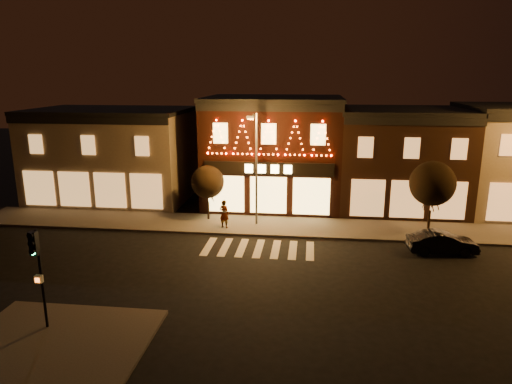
% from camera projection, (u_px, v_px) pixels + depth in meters
% --- Properties ---
extents(ground, '(120.00, 120.00, 0.00)m').
position_uv_depth(ground, '(250.00, 277.00, 23.29)').
color(ground, black).
rests_on(ground, ground).
extents(sidewalk_far, '(44.00, 4.00, 0.15)m').
position_uv_depth(sidewalk_far, '(295.00, 227.00, 30.74)').
color(sidewalk_far, '#47423D').
rests_on(sidewalk_far, ground).
extents(sidewalk_near, '(7.00, 7.00, 0.15)m').
position_uv_depth(sidewalk_near, '(46.00, 354.00, 16.80)').
color(sidewalk_near, '#47423D').
rests_on(sidewalk_near, ground).
extents(building_left, '(12.20, 8.28, 7.30)m').
position_uv_depth(building_left, '(113.00, 154.00, 37.34)').
color(building_left, '#7A6A57').
rests_on(building_left, ground).
extents(building_pulp, '(10.20, 8.34, 8.30)m').
position_uv_depth(building_pulp, '(273.00, 151.00, 35.70)').
color(building_pulp, black).
rests_on(building_pulp, ground).
extents(building_right_a, '(9.20, 8.28, 7.50)m').
position_uv_depth(building_right_a, '(399.00, 159.00, 34.73)').
color(building_right_a, '#361E12').
rests_on(building_right_a, ground).
extents(traffic_signal_near, '(0.29, 0.42, 4.10)m').
position_uv_depth(traffic_signal_near, '(37.00, 260.00, 17.64)').
color(traffic_signal_near, black).
rests_on(traffic_signal_near, sidewalk_near).
extents(streetlamp_mid, '(0.51, 1.70, 7.38)m').
position_uv_depth(streetlamp_mid, '(256.00, 161.00, 29.90)').
color(streetlamp_mid, '#59595E').
rests_on(streetlamp_mid, sidewalk_far).
extents(tree_left, '(2.26, 2.26, 3.78)m').
position_uv_depth(tree_left, '(208.00, 182.00, 31.57)').
color(tree_left, black).
rests_on(tree_left, sidewalk_far).
extents(tree_right, '(2.78, 2.78, 4.65)m').
position_uv_depth(tree_right, '(432.00, 184.00, 28.43)').
color(tree_right, black).
rests_on(tree_right, sidewalk_far).
extents(dark_sedan, '(3.94, 1.63, 1.27)m').
position_uv_depth(dark_sedan, '(442.00, 243.00, 26.29)').
color(dark_sedan, black).
rests_on(dark_sedan, ground).
extents(pedestrian, '(0.80, 0.67, 1.87)m').
position_uv_depth(pedestrian, '(224.00, 214.00, 30.17)').
color(pedestrian, gray).
rests_on(pedestrian, sidewalk_far).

